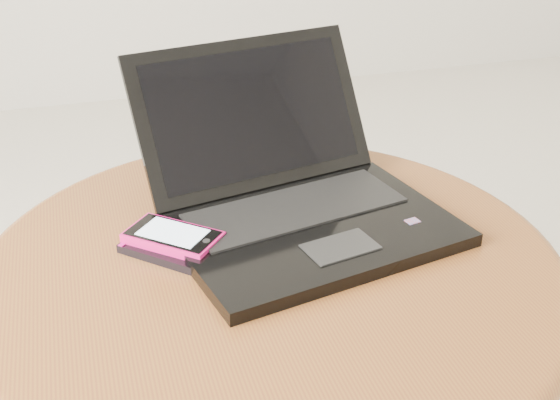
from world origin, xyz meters
name	(u,v)px	position (x,y,z in m)	size (l,w,h in m)	color
table	(272,334)	(-0.08, -0.10, 0.43)	(0.68, 0.68, 0.54)	maroon
laptop	(295,194)	(-0.02, -0.03, 0.58)	(0.38, 0.39, 0.19)	black
phone_black	(173,249)	(-0.18, -0.07, 0.55)	(0.13, 0.13, 0.01)	black
phone_pink	(173,237)	(-0.18, -0.06, 0.56)	(0.12, 0.12, 0.01)	#D41167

